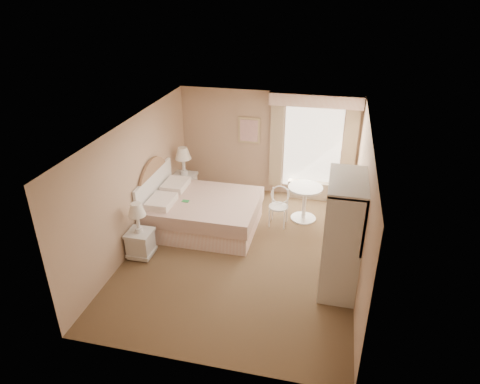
% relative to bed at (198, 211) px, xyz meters
% --- Properties ---
extents(room, '(4.21, 5.51, 2.51)m').
position_rel_bed_xyz_m(room, '(1.11, -0.71, 0.87)').
color(room, brown).
rests_on(room, ground).
extents(window, '(2.05, 0.22, 2.51)m').
position_rel_bed_xyz_m(window, '(2.16, 1.94, 0.96)').
color(window, white).
rests_on(window, room).
extents(framed_art, '(0.52, 0.04, 0.62)m').
position_rel_bed_xyz_m(framed_art, '(0.66, 2.00, 1.17)').
color(framed_art, tan).
rests_on(framed_art, room).
extents(bed, '(2.27, 1.79, 1.58)m').
position_rel_bed_xyz_m(bed, '(0.00, 0.00, 0.00)').
color(bed, '#E3A693').
rests_on(bed, room).
extents(nightstand_near, '(0.46, 0.46, 1.11)m').
position_rel_bed_xyz_m(nightstand_near, '(-0.73, -1.26, 0.04)').
color(nightstand_near, silver).
rests_on(nightstand_near, room).
extents(nightstand_far, '(0.52, 0.52, 1.26)m').
position_rel_bed_xyz_m(nightstand_far, '(-0.73, 1.23, 0.10)').
color(nightstand_far, silver).
rests_on(nightstand_far, room).
extents(round_table, '(0.74, 0.74, 0.78)m').
position_rel_bed_xyz_m(round_table, '(2.14, 0.85, 0.14)').
color(round_table, white).
rests_on(round_table, room).
extents(cafe_chair, '(0.43, 0.43, 0.86)m').
position_rel_bed_xyz_m(cafe_chair, '(1.63, 0.54, 0.12)').
color(cafe_chair, white).
rests_on(cafe_chair, room).
extents(armoire, '(0.60, 1.20, 2.00)m').
position_rel_bed_xyz_m(armoire, '(2.93, -1.26, 0.45)').
color(armoire, silver).
rests_on(armoire, room).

